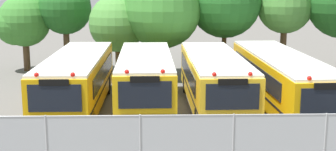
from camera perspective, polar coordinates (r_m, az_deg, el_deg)
ground_plane at (r=22.63m, az=1.29°, el=-3.97°), size 160.00×160.00×0.00m
school_bus_0 at (r=22.40m, az=-11.01°, el=-0.54°), size 2.49×10.07×2.74m
school_bus_1 at (r=22.00m, az=-2.77°, el=-0.51°), size 2.67×9.28×2.78m
school_bus_2 at (r=22.48m, az=5.65°, el=-0.42°), size 2.68×10.09×2.68m
school_bus_3 at (r=22.83m, az=13.67°, el=-0.47°), size 2.81×11.48×2.71m
tree_0 at (r=32.90m, az=-17.43°, el=6.19°), size 3.61×3.45×5.13m
tree_1 at (r=32.19m, az=-12.34°, el=8.19°), size 3.51×3.51×5.99m
tree_2 at (r=29.67m, az=-6.19°, el=6.16°), size 3.61×3.61×5.20m
tree_3 at (r=29.13m, az=-0.84°, el=8.07°), size 4.86×4.86×6.71m
tree_4 at (r=30.13m, az=6.88°, el=9.07°), size 4.55×4.55×6.98m
tree_5 at (r=30.95m, az=14.18°, el=8.21°), size 3.54×3.54×6.25m
chainlink_fence at (r=14.79m, az=2.31°, el=-8.29°), size 14.62×0.07×1.97m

